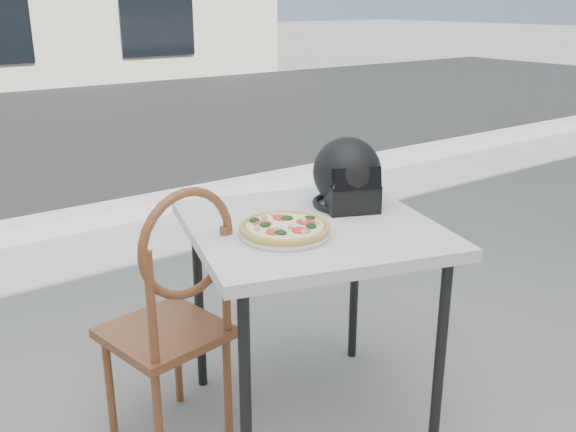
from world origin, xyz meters
TOP-DOWN VIEW (x-y plane):
  - curb at (0.00, 3.00)m, footprint 30.00×0.25m
  - cafe_table_main at (0.50, 0.19)m, footprint 1.09×1.09m
  - plate at (0.34, 0.14)m, footprint 0.42×0.42m
  - pizza at (0.34, 0.14)m, footprint 0.42×0.42m
  - helmet at (0.73, 0.26)m, footprint 0.35×0.36m
  - cafe_chair_main at (0.00, 0.34)m, footprint 0.46×0.46m

SIDE VIEW (x-z plane):
  - curb at x=0.00m, z-range 0.00..0.12m
  - cafe_chair_main at x=0.00m, z-range 0.06..1.09m
  - cafe_table_main at x=0.50m, z-range 0.34..1.17m
  - plate at x=0.34m, z-range 0.83..0.85m
  - pizza at x=0.34m, z-range 0.84..0.88m
  - helmet at x=0.73m, z-range 0.81..1.09m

